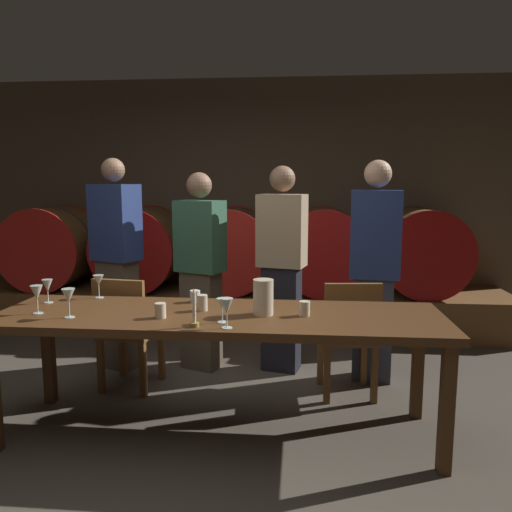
# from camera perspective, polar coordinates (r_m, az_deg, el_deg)

# --- Properties ---
(ground_plane) EXTENTS (8.44, 8.44, 0.00)m
(ground_plane) POSITION_cam_1_polar(r_m,az_deg,el_deg) (3.20, -9.32, -20.99)
(ground_plane) COLOR #4C443A
(back_wall) EXTENTS (6.49, 0.24, 2.72)m
(back_wall) POSITION_cam_1_polar(r_m,az_deg,el_deg) (5.78, -2.18, 6.33)
(back_wall) COLOR brown
(back_wall) RESTS_ON ground
(barrel_shelf) EXTENTS (5.84, 0.90, 0.43)m
(barrel_shelf) POSITION_cam_1_polar(r_m,az_deg,el_deg) (5.40, -2.85, -6.11)
(barrel_shelf) COLOR brown
(barrel_shelf) RESTS_ON ground
(wine_barrel_far_left) EXTENTS (0.89, 0.80, 0.89)m
(wine_barrel_far_left) POSITION_cam_1_polar(r_m,az_deg,el_deg) (5.88, -22.35, 0.95)
(wine_barrel_far_left) COLOR brown
(wine_barrel_far_left) RESTS_ON barrel_shelf
(wine_barrel_left) EXTENTS (0.89, 0.80, 0.89)m
(wine_barrel_left) POSITION_cam_1_polar(r_m,az_deg,el_deg) (5.50, -13.10, 0.88)
(wine_barrel_left) COLOR brown
(wine_barrel_left) RESTS_ON barrel_shelf
(wine_barrel_center) EXTENTS (0.89, 0.80, 0.89)m
(wine_barrel_center) POSITION_cam_1_polar(r_m,az_deg,el_deg) (5.27, -2.74, 0.78)
(wine_barrel_center) COLOR #513319
(wine_barrel_center) RESTS_ON barrel_shelf
(wine_barrel_right) EXTENTS (0.89, 0.80, 0.89)m
(wine_barrel_right) POSITION_cam_1_polar(r_m,az_deg,el_deg) (5.23, 7.77, 0.65)
(wine_barrel_right) COLOR brown
(wine_barrel_right) RESTS_ON barrel_shelf
(wine_barrel_far_right) EXTENTS (0.89, 0.80, 0.89)m
(wine_barrel_far_right) POSITION_cam_1_polar(r_m,az_deg,el_deg) (5.37, 18.46, 0.50)
(wine_barrel_far_right) COLOR brown
(wine_barrel_far_right) RESTS_ON barrel_shelf
(dining_table) EXTENTS (2.73, 0.78, 0.78)m
(dining_table) POSITION_cam_1_polar(r_m,az_deg,el_deg) (3.06, -4.32, -7.89)
(dining_table) COLOR #4C2D16
(dining_table) RESTS_ON ground
(chair_left) EXTENTS (0.45, 0.45, 0.88)m
(chair_left) POSITION_cam_1_polar(r_m,az_deg,el_deg) (3.87, -14.75, -8.05)
(chair_left) COLOR brown
(chair_left) RESTS_ON ground
(chair_right) EXTENTS (0.44, 0.44, 0.88)m
(chair_right) POSITION_cam_1_polar(r_m,az_deg,el_deg) (3.68, 10.71, -8.77)
(chair_right) COLOR brown
(chair_right) RESTS_ON ground
(guest_far_left) EXTENTS (0.44, 0.37, 1.77)m
(guest_far_left) POSITION_cam_1_polar(r_m,az_deg,el_deg) (4.29, -15.79, -0.75)
(guest_far_left) COLOR brown
(guest_far_left) RESTS_ON ground
(guest_center_left) EXTENTS (0.44, 0.36, 1.66)m
(guest_center_left) POSITION_cam_1_polar(r_m,az_deg,el_deg) (4.15, -6.43, -1.61)
(guest_center_left) COLOR brown
(guest_center_left) RESTS_ON ground
(guest_center_right) EXTENTS (0.43, 0.33, 1.71)m
(guest_center_right) POSITION_cam_1_polar(r_m,az_deg,el_deg) (4.09, 2.99, -1.32)
(guest_center_right) COLOR black
(guest_center_right) RESTS_ON ground
(guest_far_right) EXTENTS (0.41, 0.29, 1.75)m
(guest_far_right) POSITION_cam_1_polar(r_m,az_deg,el_deg) (3.98, 13.53, -1.53)
(guest_far_right) COLOR #33384C
(guest_far_right) RESTS_ON ground
(candle_center) EXTENTS (0.05, 0.05, 0.22)m
(candle_center) POSITION_cam_1_polar(r_m,az_deg,el_deg) (2.76, -7.13, -6.89)
(candle_center) COLOR olive
(candle_center) RESTS_ON dining_table
(pitcher) EXTENTS (0.12, 0.12, 0.22)m
(pitcher) POSITION_cam_1_polar(r_m,az_deg,el_deg) (2.98, 0.85, -4.78)
(pitcher) COLOR beige
(pitcher) RESTS_ON dining_table
(wine_glass_far_left) EXTENTS (0.07, 0.07, 0.16)m
(wine_glass_far_left) POSITION_cam_1_polar(r_m,az_deg,el_deg) (3.55, -22.96, -3.25)
(wine_glass_far_left) COLOR silver
(wine_glass_far_left) RESTS_ON dining_table
(wine_glass_left) EXTENTS (0.07, 0.07, 0.17)m
(wine_glass_left) POSITION_cam_1_polar(r_m,az_deg,el_deg) (3.28, -24.01, -3.96)
(wine_glass_left) COLOR silver
(wine_glass_left) RESTS_ON dining_table
(wine_glass_center_left) EXTENTS (0.07, 0.07, 0.16)m
(wine_glass_center_left) POSITION_cam_1_polar(r_m,az_deg,el_deg) (3.58, -17.75, -2.75)
(wine_glass_center_left) COLOR silver
(wine_glass_center_left) RESTS_ON dining_table
(wine_glass_center_right) EXTENTS (0.08, 0.08, 0.17)m
(wine_glass_center_right) POSITION_cam_1_polar(r_m,az_deg,el_deg) (3.11, -20.85, -4.36)
(wine_glass_center_right) COLOR silver
(wine_glass_center_right) RESTS_ON dining_table
(wine_glass_right) EXTENTS (0.07, 0.07, 0.14)m
(wine_glass_right) POSITION_cam_1_polar(r_m,az_deg,el_deg) (2.82, -3.93, -5.70)
(wine_glass_right) COLOR silver
(wine_glass_right) RESTS_ON dining_table
(wine_glass_far_right) EXTENTS (0.07, 0.07, 0.17)m
(wine_glass_far_right) POSITION_cam_1_polar(r_m,az_deg,el_deg) (2.71, -3.40, -5.90)
(wine_glass_far_right) COLOR silver
(wine_glass_far_right) RESTS_ON dining_table
(cup_far_left) EXTENTS (0.07, 0.07, 0.09)m
(cup_far_left) POSITION_cam_1_polar(r_m,az_deg,el_deg) (2.98, -10.99, -6.20)
(cup_far_left) COLOR beige
(cup_far_left) RESTS_ON dining_table
(cup_center_left) EXTENTS (0.07, 0.07, 0.08)m
(cup_center_left) POSITION_cam_1_polar(r_m,az_deg,el_deg) (3.33, -7.06, -4.64)
(cup_center_left) COLOR white
(cup_center_left) RESTS_ON dining_table
(cup_center_right) EXTENTS (0.06, 0.06, 0.10)m
(cup_center_right) POSITION_cam_1_polar(r_m,az_deg,el_deg) (3.10, -6.22, -5.40)
(cup_center_right) COLOR beige
(cup_center_right) RESTS_ON dining_table
(cup_far_right) EXTENTS (0.07, 0.07, 0.09)m
(cup_far_right) POSITION_cam_1_polar(r_m,az_deg,el_deg) (2.98, 5.62, -6.07)
(cup_far_right) COLOR beige
(cup_far_right) RESTS_ON dining_table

